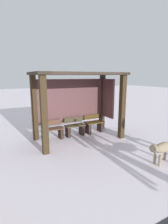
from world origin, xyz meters
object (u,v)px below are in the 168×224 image
Objects in this scene: bench_left_inside at (53,132)px; bench_center_inside at (75,128)px; bus_shelter at (79,92)px; bench_right_inside at (94,125)px; dog at (162,148)px.

bench_center_inside is at bearing -0.11° from bench_left_inside.
bus_shelter is at bearing -59.88° from bench_center_inside.
bus_shelter is at bearing -10.55° from bench_left_inside.
bench_left_inside is 1.82m from bench_right_inside.
bench_center_inside is (-0.11, 0.19, -1.45)m from bus_shelter.
bench_left_inside reaches higher than dog.
bench_right_inside is (1.82, -0.00, 0.02)m from bench_left_inside.
bench_right_inside is at bearing 94.15° from dog.
bench_right_inside reaches higher than bench_center_inside.
bench_left_inside is 0.83× the size of dog.
bench_left_inside is 1.00× the size of bench_center_inside.
bench_center_inside reaches higher than dog.
bench_right_inside is (0.91, -0.00, 0.01)m from bench_center_inside.
bench_right_inside is 3.19m from dog.
bench_right_inside is (0.80, 0.19, -1.45)m from bus_shelter.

